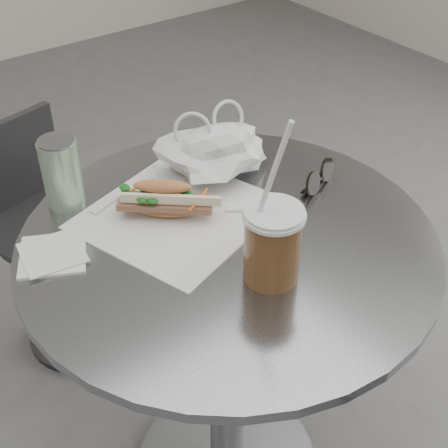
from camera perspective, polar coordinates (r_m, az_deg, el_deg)
cafe_table at (r=1.31m, az=0.33°, el=-10.53°), size 0.76×0.76×0.74m
chair_far at (r=1.82m, az=-14.81°, el=-2.56°), size 0.36×0.39×0.68m
sandwich_paper at (r=1.18m, az=-4.27°, el=0.94°), size 0.40×0.39×0.00m
banh_mi at (r=1.16m, az=-5.46°, el=2.25°), size 0.21×0.21×0.07m
iced_coffee at (r=1.00m, az=4.44°, el=-1.75°), size 0.10×0.10×0.29m
sunglasses at (r=1.26m, az=8.67°, el=4.19°), size 0.11×0.06×0.05m
plastic_bag at (r=1.26m, az=-0.69°, el=6.50°), size 0.25×0.23×0.11m
napkin_stack at (r=1.12m, az=-15.39°, el=-2.68°), size 0.15×0.15×0.01m
drink_can at (r=1.21m, az=-14.63°, el=4.58°), size 0.07×0.07×0.14m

